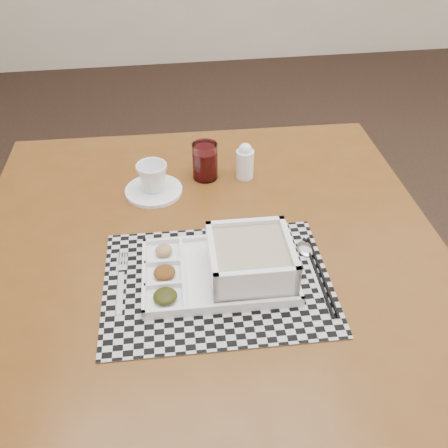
% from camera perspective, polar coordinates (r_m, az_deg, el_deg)
% --- Properties ---
extents(floor, '(5.00, 5.00, 0.00)m').
position_cam_1_polar(floor, '(2.44, 12.50, -2.57)').
color(floor, black).
rests_on(floor, ground).
extents(dining_table, '(1.12, 1.12, 0.81)m').
position_cam_1_polar(dining_table, '(1.21, -1.76, -5.20)').
color(dining_table, '#593110').
rests_on(dining_table, ground).
extents(placemat, '(0.49, 0.37, 0.00)m').
position_cam_1_polar(placemat, '(1.06, -0.75, -6.63)').
color(placemat, '#B3B3BB').
rests_on(placemat, dining_table).
extents(serving_tray, '(0.33, 0.23, 0.09)m').
position_cam_1_polar(serving_tray, '(1.04, 1.74, -4.63)').
color(serving_tray, white).
rests_on(serving_tray, placemat).
extents(fork, '(0.02, 0.19, 0.00)m').
position_cam_1_polar(fork, '(1.08, -11.73, -6.30)').
color(fork, silver).
rests_on(fork, placemat).
extents(spoon, '(0.04, 0.18, 0.01)m').
position_cam_1_polar(spoon, '(1.13, 9.43, -3.26)').
color(spoon, silver).
rests_on(spoon, placemat).
extents(chopsticks, '(0.03, 0.24, 0.01)m').
position_cam_1_polar(chopsticks, '(1.08, 10.89, -5.71)').
color(chopsticks, black).
rests_on(chopsticks, placemat).
extents(saucer, '(0.15, 0.15, 0.01)m').
position_cam_1_polar(saucer, '(1.32, -8.03, 3.80)').
color(saucer, white).
rests_on(saucer, dining_table).
extents(cup, '(0.09, 0.09, 0.07)m').
position_cam_1_polar(cup, '(1.30, -8.19, 5.33)').
color(cup, white).
rests_on(cup, saucer).
extents(juice_glass, '(0.07, 0.07, 0.10)m').
position_cam_1_polar(juice_glass, '(1.35, -2.18, 7.06)').
color(juice_glass, white).
rests_on(juice_glass, dining_table).
extents(creamer_bottle, '(0.05, 0.05, 0.10)m').
position_cam_1_polar(creamer_bottle, '(1.35, 2.40, 7.19)').
color(creamer_bottle, white).
rests_on(creamer_bottle, dining_table).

